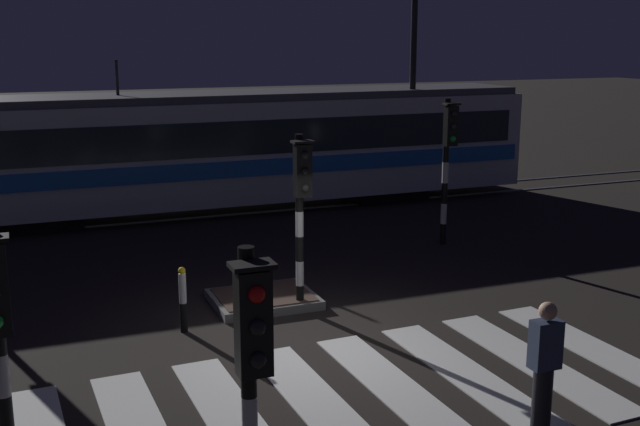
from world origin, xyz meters
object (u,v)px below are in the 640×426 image
Objects in this scene: street_lamp_trackside_right at (418,51)px; tram at (221,148)px; traffic_light_corner_far_right at (448,150)px; pedestrian_waiting_at_kerb at (544,368)px; traffic_light_kerb_mid_left at (252,371)px; traffic_light_median_centre at (301,197)px; bollard_island_edge at (183,300)px.

tram is at bearing 168.64° from street_lamp_trackside_right.
traffic_light_corner_far_right is 8.97m from pedestrian_waiting_at_kerb.
tram is (3.58, 14.89, -0.29)m from traffic_light_kerb_mid_left.
traffic_light_median_centre is 0.93× the size of traffic_light_corner_far_right.
traffic_light_kerb_mid_left is at bearing -113.62° from traffic_light_median_centre.
traffic_light_median_centre is 9.86m from street_lamp_trackside_right.
traffic_light_median_centre is 1.01× the size of traffic_light_kerb_mid_left.
traffic_light_median_centre is 2.82× the size of bollard_island_edge.
pedestrian_waiting_at_kerb is 1.54× the size of bollard_island_edge.
pedestrian_waiting_at_kerb is (0.42, -13.62, -0.88)m from tram.
street_lamp_trackside_right is (1.54, 4.37, 2.08)m from traffic_light_corner_far_right.
traffic_light_corner_far_right reaches higher than bollard_island_edge.
street_lamp_trackside_right is 6.10m from tram.
pedestrian_waiting_at_kerb is at bearing -112.98° from traffic_light_corner_far_right.
traffic_light_corner_far_right is at bearing 32.60° from traffic_light_median_centre.
tram reaches higher than bollard_island_edge.
tram is (0.76, 8.43, -0.31)m from traffic_light_median_centre.
pedestrian_waiting_at_kerb is (4.00, 1.26, -1.16)m from traffic_light_kerb_mid_left.
tram is at bearing 84.85° from traffic_light_median_centre.
street_lamp_trackside_right reaches higher than tram.
traffic_light_kerb_mid_left is 0.17× the size of tram.
bollard_island_edge is at bearing -174.09° from traffic_light_median_centre.
tram is 16.14× the size of bollard_island_edge.
traffic_light_corner_far_right is at bearing -109.44° from street_lamp_trackside_right.
pedestrian_waiting_at_kerb is (-3.46, -8.16, -1.35)m from traffic_light_corner_far_right.
traffic_light_corner_far_right is 3.04× the size of bollard_island_edge.
tram is at bearing 125.40° from traffic_light_corner_far_right.
traffic_light_kerb_mid_left is 6.44m from bollard_island_edge.
traffic_light_kerb_mid_left is at bearing -128.38° from traffic_light_corner_far_right.
traffic_light_corner_far_right is 5.08m from street_lamp_trackside_right.
traffic_light_corner_far_right is 1.09× the size of traffic_light_kerb_mid_left.
street_lamp_trackside_right reaches higher than pedestrian_waiting_at_kerb.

